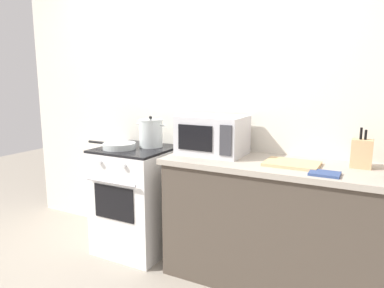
# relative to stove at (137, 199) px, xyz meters

# --- Properties ---
(back_wall) EXTENTS (4.40, 0.10, 2.50)m
(back_wall) POSITION_rel_stove_xyz_m (0.65, 0.37, 0.79)
(back_wall) COLOR silver
(back_wall) RESTS_ON ground_plane
(lower_cabinet_right) EXTENTS (1.64, 0.56, 0.88)m
(lower_cabinet_right) POSITION_rel_stove_xyz_m (1.25, 0.02, -0.02)
(lower_cabinet_right) COLOR #4C4238
(lower_cabinet_right) RESTS_ON ground_plane
(countertop_right) EXTENTS (1.70, 0.60, 0.04)m
(countertop_right) POSITION_rel_stove_xyz_m (1.25, 0.02, 0.44)
(countertop_right) COLOR #ADA393
(countertop_right) RESTS_ON lower_cabinet_right
(stove) EXTENTS (0.60, 0.64, 0.92)m
(stove) POSITION_rel_stove_xyz_m (0.00, 0.00, 0.00)
(stove) COLOR white
(stove) RESTS_ON ground_plane
(stock_pot) EXTENTS (0.29, 0.21, 0.27)m
(stock_pot) POSITION_rel_stove_xyz_m (0.09, 0.10, 0.58)
(stock_pot) COLOR silver
(stock_pot) RESTS_ON stove
(frying_pan) EXTENTS (0.47, 0.27, 0.05)m
(frying_pan) POSITION_rel_stove_xyz_m (-0.10, -0.10, 0.48)
(frying_pan) COLOR silver
(frying_pan) RESTS_ON stove
(microwave) EXTENTS (0.50, 0.37, 0.30)m
(microwave) POSITION_rel_stove_xyz_m (0.69, 0.08, 0.61)
(microwave) COLOR silver
(microwave) RESTS_ON countertop_right
(cutting_board) EXTENTS (0.36, 0.26, 0.02)m
(cutting_board) POSITION_rel_stove_xyz_m (1.32, 0.00, 0.47)
(cutting_board) COLOR tan
(cutting_board) RESTS_ON countertop_right
(knife_block) EXTENTS (0.13, 0.10, 0.27)m
(knife_block) POSITION_rel_stove_xyz_m (1.74, 0.14, 0.56)
(knife_block) COLOR tan
(knife_block) RESTS_ON countertop_right
(oven_mitt) EXTENTS (0.18, 0.14, 0.02)m
(oven_mitt) POSITION_rel_stove_xyz_m (1.56, -0.16, 0.47)
(oven_mitt) COLOR #33477A
(oven_mitt) RESTS_ON countertop_right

